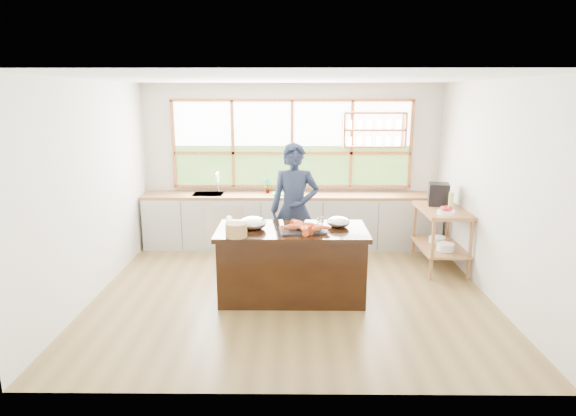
{
  "coord_description": "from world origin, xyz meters",
  "views": [
    {
      "loc": [
        0.01,
        -5.91,
        2.51
      ],
      "look_at": [
        -0.05,
        0.15,
        1.08
      ],
      "focal_mm": 30.0,
      "sensor_mm": 36.0,
      "label": 1
    }
  ],
  "objects_px": {
    "island": "(292,263)",
    "espresso_machine": "(439,194)",
    "cook": "(294,210)",
    "wicker_basket": "(236,230)"
  },
  "relations": [
    {
      "from": "island",
      "to": "espresso_machine",
      "type": "distance_m",
      "value": 2.64
    },
    {
      "from": "island",
      "to": "cook",
      "type": "bearing_deg",
      "value": 87.57
    },
    {
      "from": "island",
      "to": "wicker_basket",
      "type": "xyz_separation_m",
      "value": [
        -0.64,
        -0.35,
        0.53
      ]
    },
    {
      "from": "espresso_machine",
      "to": "wicker_basket",
      "type": "height_order",
      "value": "espresso_machine"
    },
    {
      "from": "cook",
      "to": "island",
      "type": "bearing_deg",
      "value": -86.37
    },
    {
      "from": "espresso_machine",
      "to": "wicker_basket",
      "type": "relative_size",
      "value": 1.3
    },
    {
      "from": "island",
      "to": "espresso_machine",
      "type": "bearing_deg",
      "value": 31.48
    },
    {
      "from": "espresso_machine",
      "to": "wicker_basket",
      "type": "distance_m",
      "value": 3.3
    },
    {
      "from": "wicker_basket",
      "to": "island",
      "type": "bearing_deg",
      "value": 28.41
    },
    {
      "from": "island",
      "to": "wicker_basket",
      "type": "height_order",
      "value": "wicker_basket"
    }
  ]
}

